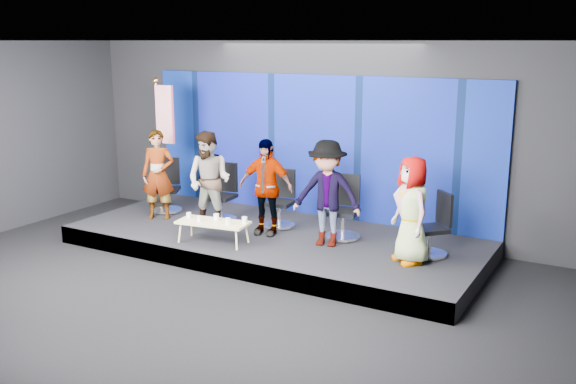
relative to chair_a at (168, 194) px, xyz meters
The scene contains 21 objects.
ground 3.78m from the chair_a, 47.42° to the right, with size 10.00×10.00×0.00m, color black.
room_walls 4.14m from the chair_a, 47.42° to the right, with size 10.02×8.02×3.51m.
riser 2.58m from the chair_a, ahead, with size 7.00×3.00×0.30m, color black.
backdrop 2.96m from the chair_a, 25.46° to the left, with size 7.00×0.08×2.60m, color navy.
chair_a is the anchor object (origin of this frame).
panelist_a 0.70m from the chair_a, 67.46° to the right, with size 0.60×0.39×1.64m, color black.
chair_b 1.29m from the chair_a, ahead, with size 0.64×0.64×1.05m.
panelist_b 1.56m from the chair_a, 20.62° to the right, with size 0.82×0.64×1.70m, color black.
chair_c 2.41m from the chair_a, ahead, with size 0.64×0.64×1.01m.
panelist_c 2.48m from the chair_a, ahead, with size 0.95×0.40×1.63m, color black.
chair_d 3.66m from the chair_a, ahead, with size 0.68×0.68×1.05m.
panelist_d 3.64m from the chair_a, ahead, with size 1.10×0.63×1.70m, color black.
chair_e 5.22m from the chair_a, ahead, with size 0.78×0.78×0.98m.
panelist_e 5.06m from the chair_a, ahead, with size 0.78×0.51×1.59m, color black.
coffee_table 2.27m from the chair_a, 31.71° to the right, with size 1.22×0.64×0.36m.
mug_a 1.88m from the chair_a, 39.67° to the right, with size 0.08×0.08×0.09m, color silver.
mug_b 2.16m from the chair_a, 36.80° to the right, with size 0.08×0.08×0.09m, color silver.
mug_c 2.22m from the chair_a, 29.68° to the right, with size 0.09×0.09×0.11m, color silver.
mug_d 2.54m from the chair_a, 28.53° to the right, with size 0.09×0.09×0.10m, color silver.
mug_e 2.64m from the chair_a, 22.90° to the right, with size 0.09×0.09×0.10m, color silver.
flag_stand 1.05m from the chair_a, 138.04° to the left, with size 0.58×0.34×2.52m.
Camera 1 is at (5.33, -6.52, 3.50)m, focal length 40.00 mm.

